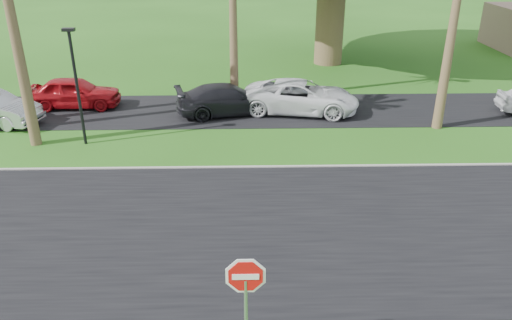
{
  "coord_description": "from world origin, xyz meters",
  "views": [
    {
      "loc": [
        0.52,
        -10.46,
        7.87
      ],
      "look_at": [
        0.83,
        2.79,
        1.8
      ],
      "focal_mm": 35.0,
      "sensor_mm": 36.0,
      "label": 1
    }
  ],
  "objects_px": {
    "stop_sign_near": "(246,290)",
    "car_minivan": "(301,97)",
    "car_red": "(74,93)",
    "car_dark": "(228,100)"
  },
  "relations": [
    {
      "from": "car_red",
      "to": "car_minivan",
      "type": "xyz_separation_m",
      "value": [
        10.97,
        -0.99,
        0.01
      ]
    },
    {
      "from": "stop_sign_near",
      "to": "car_dark",
      "type": "distance_m",
      "value": 15.11
    },
    {
      "from": "stop_sign_near",
      "to": "car_minivan",
      "type": "relative_size",
      "value": 0.48
    },
    {
      "from": "stop_sign_near",
      "to": "car_minivan",
      "type": "height_order",
      "value": "stop_sign_near"
    },
    {
      "from": "stop_sign_near",
      "to": "car_dark",
      "type": "bearing_deg",
      "value": 92.96
    },
    {
      "from": "car_red",
      "to": "car_dark",
      "type": "distance_m",
      "value": 7.6
    },
    {
      "from": "stop_sign_near",
      "to": "car_dark",
      "type": "relative_size",
      "value": 0.54
    },
    {
      "from": "car_red",
      "to": "car_dark",
      "type": "bearing_deg",
      "value": -99.04
    },
    {
      "from": "car_red",
      "to": "car_minivan",
      "type": "height_order",
      "value": "car_minivan"
    },
    {
      "from": "stop_sign_near",
      "to": "car_red",
      "type": "distance_m",
      "value": 18.22
    }
  ]
}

